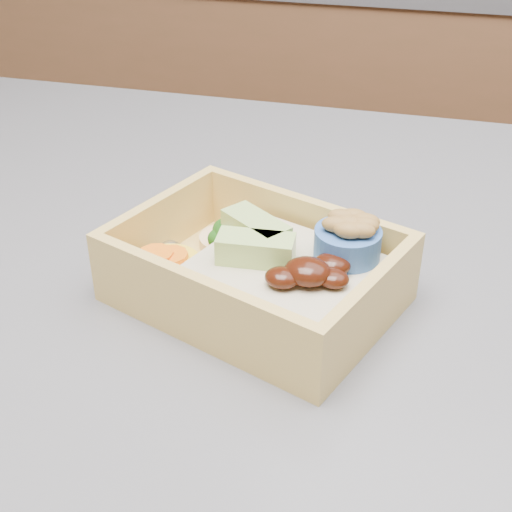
# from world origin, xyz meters

# --- Properties ---
(bento_box) EXTENTS (0.21, 0.18, 0.07)m
(bento_box) POSITION_xyz_m (-0.04, -0.06, 0.94)
(bento_box) COLOR #D8B259
(bento_box) RESTS_ON island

